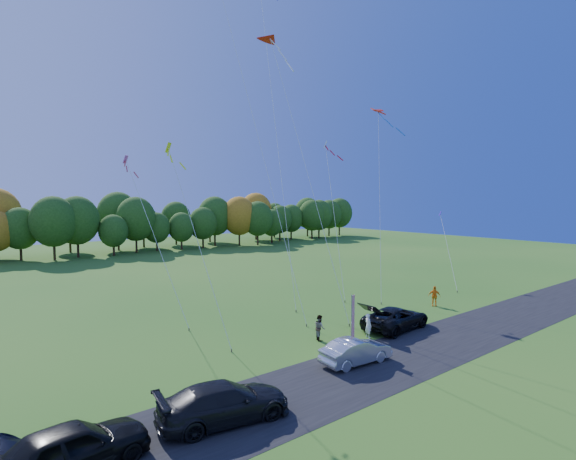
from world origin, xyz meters
TOP-DOWN VIEW (x-y plane):
  - ground at (0.00, 0.00)m, footprint 160.00×160.00m
  - asphalt_strip at (0.00, -4.00)m, footprint 90.00×6.00m
  - tree_line at (0.00, 55.00)m, footprint 116.00×12.00m
  - black_suv at (4.89, -0.29)m, footprint 5.88×3.06m
  - silver_sedan at (-2.36, -3.06)m, footprint 4.49×1.91m
  - dark_truck_a at (-11.61, -4.05)m, footprint 6.00×3.26m
  - dark_truck_b at (-17.52, -3.86)m, footprint 5.44×2.68m
  - person_tailgate_a at (1.82, -0.35)m, footprint 0.51×0.66m
  - person_tailgate_b at (-1.09, 1.32)m, footprint 0.92×1.01m
  - person_east at (12.98, 1.83)m, footprint 0.95×1.08m
  - feather_flag at (-0.93, -1.45)m, footprint 0.45×0.22m
  - kite_delta_blue at (-0.55, 9.60)m, footprint 3.24×11.66m
  - kite_parafoil_orange at (4.55, 13.47)m, footprint 6.42×12.03m
  - kite_delta_red at (2.30, 6.80)m, footprint 2.22×9.45m
  - kite_parafoil_rainbow at (13.37, 8.33)m, footprint 8.75×7.07m
  - kite_diamond_yellow at (-7.80, 5.30)m, footprint 2.40×5.18m
  - kite_diamond_white at (9.39, 10.51)m, footprint 3.67×6.46m
  - kite_diamond_pink at (-7.84, 11.96)m, footprint 2.45×7.14m
  - kite_diamond_blue_low at (22.02, 6.11)m, footprint 5.28×5.61m

SIDE VIEW (x-z plane):
  - ground at x=0.00m, z-range 0.00..0.00m
  - tree_line at x=0.00m, z-range -5.00..5.00m
  - asphalt_strip at x=0.00m, z-range 0.00..0.01m
  - silver_sedan at x=-2.36m, z-range 0.00..1.44m
  - black_suv at x=4.89m, z-range 0.00..1.58m
  - person_tailgate_a at x=1.82m, z-range 0.00..1.63m
  - dark_truck_a at x=-11.61m, z-range 0.00..1.65m
  - person_tailgate_b at x=-1.09m, z-range 0.00..1.68m
  - person_east at x=12.98m, z-range 0.00..1.75m
  - dark_truck_b at x=-17.52m, z-range 0.00..1.78m
  - feather_flag at x=-0.93m, z-range 0.38..3.92m
  - kite_diamond_blue_low at x=22.02m, z-range -0.18..7.91m
  - kite_diamond_pink at x=-7.84m, z-range -0.18..12.83m
  - kite_diamond_yellow at x=-7.80m, z-range -0.17..13.15m
  - kite_diamond_white at x=9.39m, z-range -0.24..15.29m
  - kite_parafoil_rainbow at x=13.37m, z-range -0.19..19.00m
  - kite_delta_red at x=2.30m, z-range 0.46..24.36m
  - kite_delta_blue at x=-0.55m, z-range 0.03..31.14m
  - kite_parafoil_orange at x=4.55m, z-range -0.19..32.28m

